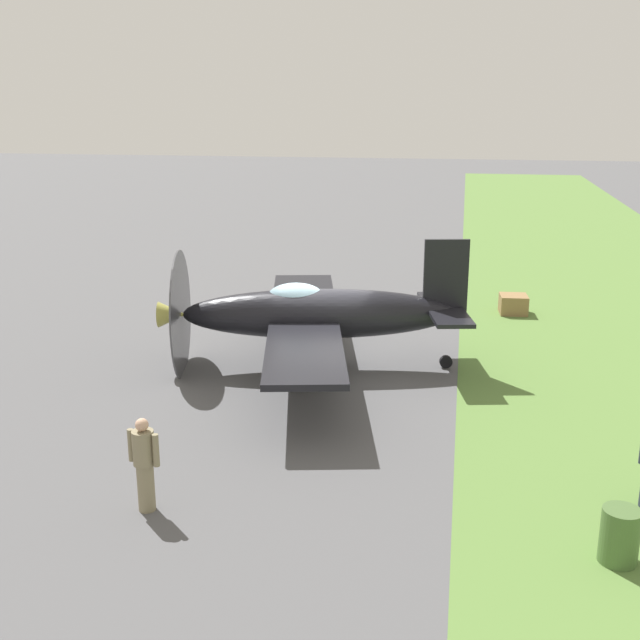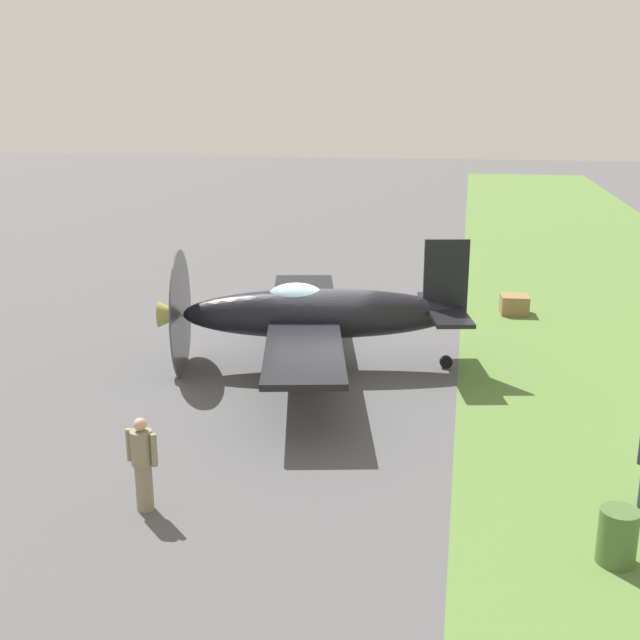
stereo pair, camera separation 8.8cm
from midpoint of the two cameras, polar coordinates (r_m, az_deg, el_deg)
The scene contains 5 objects.
ground_plane at distance 21.08m, azimuth 0.20°, elevation -3.40°, with size 160.00×160.00×0.00m, color #515154.
airplane_lead at distance 20.40m, azimuth -0.59°, elevation 0.46°, with size 10.34×8.26×3.66m.
ground_crew_chief at distance 13.96m, azimuth -12.98°, elevation -10.17°, with size 0.38×0.62×1.73m.
fuel_drum at distance 13.26m, azimuth 21.00°, elevation -14.60°, with size 0.60×0.60×0.90m, color #476633.
supply_crate at distance 26.96m, azimuth 13.95°, elevation 1.13°, with size 0.90×0.90×0.64m, color olive.
Camera 1 is at (-19.59, -3.50, 6.93)m, focal length 43.49 mm.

